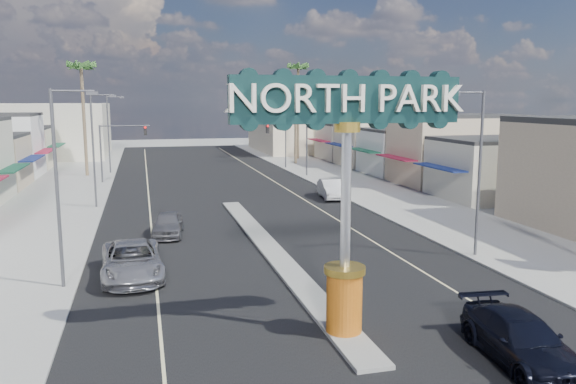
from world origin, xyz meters
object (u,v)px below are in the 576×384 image
streetlight_l_near (60,179)px  streetlight_r_mid (346,140)px  suv_right (521,339)px  car_parked_right (331,189)px  palm_right_far (298,72)px  suv_left (132,260)px  gateway_sign (347,175)px  streetlight_r_near (477,165)px  palm_left_far (81,72)px  traffic_signal_left (119,142)px  car_parked_left (168,224)px  palm_right_mid (296,84)px  streetlight_l_far (110,130)px  traffic_signal_right (291,139)px  streetlight_r_far (284,128)px  streetlight_l_mid (95,145)px

streetlight_l_near → streetlight_r_mid: size_ratio=1.00×
suv_right → car_parked_right: (4.15, 31.08, 0.04)m
palm_right_far → suv_left: 57.00m
gateway_sign → streetlight_r_near: 13.19m
palm_left_far → car_parked_right: size_ratio=2.64×
traffic_signal_left → suv_left: 33.27m
streetlight_r_near → car_parked_left: 18.89m
streetlight_r_near → palm_right_mid: bearing=86.8°
suv_left → streetlight_l_far: bearing=91.5°
palm_right_mid → streetlight_r_mid: bearing=-95.6°
gateway_sign → palm_left_far: palm_left_far is taller
suv_left → car_parked_left: 8.51m
gateway_sign → suv_left: 12.78m
streetlight_r_near → traffic_signal_left: bearing=120.0°
streetlight_r_mid → car_parked_right: 4.50m
traffic_signal_right → streetlight_r_far: size_ratio=0.67×
car_parked_right → streetlight_l_mid: bearing=-173.7°
streetlight_l_near → suv_right: streetlight_l_near is taller
traffic_signal_left → suv_left: size_ratio=0.98×
palm_left_far → palm_right_mid: bearing=13.0°
traffic_signal_left → streetlight_l_mid: (-1.25, -13.99, 0.79)m
gateway_sign → palm_right_mid: bearing=76.5°
streetlight_r_near → palm_left_far: bearing=120.4°
streetlight_l_far → car_parked_left: (4.93, -32.80, -4.30)m
palm_left_far → palm_right_mid: 26.70m
palm_left_far → palm_right_far: (28.00, 12.00, 0.89)m
traffic_signal_left → palm_right_mid: (22.18, 12.01, 6.33)m
gateway_sign → streetlight_l_near: (-10.43, 8.02, -0.86)m
palm_right_mid → car_parked_left: bearing=-116.7°
traffic_signal_left → streetlight_l_near: 34.03m
palm_left_far → streetlight_l_near: bearing=-86.3°
suv_right → traffic_signal_left: bearing=112.4°
suv_left → streetlight_l_near: bearing=-164.2°
streetlight_l_far → streetlight_r_near: 46.90m
streetlight_r_near → streetlight_r_far: 42.00m
traffic_signal_left → car_parked_left: size_ratio=1.33×
palm_right_mid → suv_right: 58.88m
streetlight_l_mid → streetlight_r_mid: same height
palm_left_far → suv_left: 40.84m
streetlight_r_mid → palm_left_far: size_ratio=0.69×
gateway_sign → palm_left_far: 50.06m
palm_left_far → car_parked_left: palm_left_far is taller
suv_left → car_parked_right: suv_left is taller
streetlight_l_far → palm_right_mid: bearing=9.7°
streetlight_r_mid → car_parked_left: (-15.93, -10.80, -4.30)m
streetlight_r_far → suv_right: size_ratio=1.68×
streetlight_l_near → palm_left_far: palm_left_far is taller
streetlight_r_far → palm_right_far: size_ratio=0.64×
streetlight_l_near → car_parked_left: bearing=61.8°
suv_left → car_parked_right: (16.57, 18.67, -0.03)m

